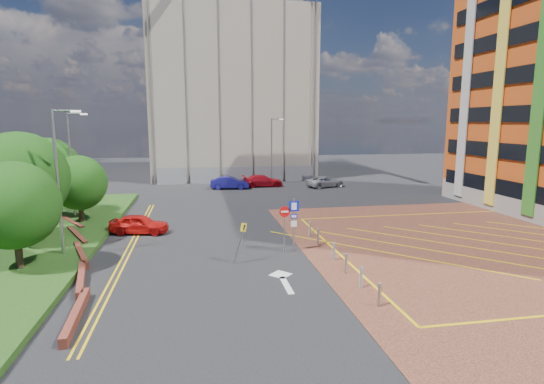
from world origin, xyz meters
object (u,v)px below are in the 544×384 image
object	(u,v)px
warning_sign	(241,238)
car_red_back	(263,181)
car_silver_back	(325,182)
lamp_back	(272,148)
tree_d	(48,170)
car_red_left	(139,224)
car_blue_back	(230,183)
tree_c	(79,183)
tree_a	(14,205)
sign_cluster	(290,220)
tree_b	(20,178)
lamp_left_near	(59,176)
lamp_left_far	(72,160)

from	to	relation	value
warning_sign	car_red_back	xyz separation A→B (m)	(5.35, 26.78, -0.74)
warning_sign	car_silver_back	world-z (taller)	warning_sign
lamp_back	car_red_back	xyz separation A→B (m)	(-1.49, -1.76, -3.67)
tree_d	warning_sign	bearing A→B (deg)	-44.57
car_red_left	car_blue_back	xyz separation A→B (m)	(7.65, 18.29, 0.04)
tree_c	warning_sign	distance (m)	15.15
tree_c	tree_a	bearing A→B (deg)	-92.86
tree_d	sign_cluster	xyz separation A→B (m)	(16.80, -12.02, -1.92)
tree_b	car_blue_back	xyz separation A→B (m)	(14.15, 20.16, -3.52)
tree_c	car_blue_back	xyz separation A→B (m)	(12.15, 15.16, -2.48)
tree_d	lamp_back	distance (m)	25.47
tree_d	sign_cluster	size ratio (longest dim) A/B	1.90
lamp_back	warning_sign	world-z (taller)	lamp_back
tree_d	car_blue_back	size ratio (longest dim) A/B	1.40
sign_cluster	tree_b	bearing A→B (deg)	165.74
tree_b	warning_sign	xyz separation A→B (m)	(12.74, -5.54, -2.81)
tree_d	warning_sign	distance (m)	19.44
sign_cluster	tree_c	bearing A→B (deg)	146.84
tree_d	warning_sign	xyz separation A→B (m)	(13.74, -13.54, -2.44)
tree_a	tree_c	size ratio (longest dim) A/B	1.10
car_blue_back	car_red_back	xyz separation A→B (m)	(3.94, 1.08, -0.03)
tree_d	car_red_left	world-z (taller)	tree_d
tree_c	car_red_back	xyz separation A→B (m)	(16.09, 16.24, -2.50)
warning_sign	car_red_back	bearing A→B (deg)	78.69
lamp_back	sign_cluster	bearing A→B (deg)	-97.97
car_blue_back	car_silver_back	xyz separation A→B (m)	(11.13, -0.59, -0.09)
tree_a	tree_d	distance (m)	13.24
car_silver_back	car_red_left	bearing A→B (deg)	115.39
tree_a	sign_cluster	size ratio (longest dim) A/B	1.69
car_silver_back	tree_c	bearing A→B (deg)	104.14
tree_a	car_silver_back	xyz separation A→B (m)	(23.78, 24.58, -2.88)
tree_a	warning_sign	distance (m)	11.44
tree_a	car_blue_back	size ratio (longest dim) A/B	1.25
tree_c	warning_sign	bearing A→B (deg)	-44.45
lamp_left_near	lamp_back	bearing A→B (deg)	57.60
car_silver_back	lamp_back	bearing A→B (deg)	41.14
tree_b	car_silver_back	xyz separation A→B (m)	(25.28, 19.58, -3.61)
tree_a	lamp_left_far	distance (m)	12.06
tree_c	lamp_left_near	bearing A→B (deg)	-82.31
tree_a	car_silver_back	size ratio (longest dim) A/B	1.20
tree_a	tree_b	bearing A→B (deg)	106.70
lamp_left_near	sign_cluster	xyz separation A→B (m)	(12.72, -1.02, -2.71)
lamp_back	car_red_left	distance (m)	25.11
tree_a	car_red_back	size ratio (longest dim) A/B	1.14
tree_c	lamp_back	distance (m)	25.19
lamp_left_far	warning_sign	distance (m)	17.42
lamp_left_far	car_red_left	world-z (taller)	lamp_left_far
lamp_left_near	lamp_back	size ratio (longest dim) A/B	1.00
sign_cluster	car_red_left	world-z (taller)	sign_cluster
tree_d	lamp_left_far	world-z (taller)	lamp_left_far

